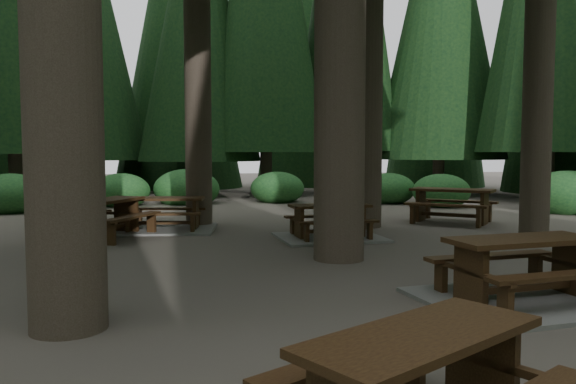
{
  "coord_description": "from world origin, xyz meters",
  "views": [
    {
      "loc": [
        -1.49,
        -8.83,
        1.78
      ],
      "look_at": [
        0.03,
        0.74,
        1.1
      ],
      "focal_mm": 35.0,
      "sensor_mm": 36.0,
      "label": 1
    }
  ],
  "objects": [
    {
      "name": "shrub_ring",
      "position": [
        0.7,
        0.75,
        0.4
      ],
      "size": [
        23.86,
        24.64,
        1.49
      ],
      "color": "#1A4E26",
      "rests_on": "ground"
    },
    {
      "name": "picnic_table_a",
      "position": [
        2.28,
        -2.78,
        0.26
      ],
      "size": [
        2.56,
        2.22,
        0.78
      ],
      "rotation": [
        0.0,
        0.0,
        0.15
      ],
      "color": "gray",
      "rests_on": "ground"
    },
    {
      "name": "picnic_table_c",
      "position": [
        1.17,
        2.43,
        0.23
      ],
      "size": [
        2.25,
        1.92,
        0.71
      ],
      "rotation": [
        0.0,
        0.0,
        0.09
      ],
      "color": "gray",
      "rests_on": "ground"
    },
    {
      "name": "picnic_table_d",
      "position": [
        4.85,
        4.55,
        0.58
      ],
      "size": [
        2.57,
        2.52,
        0.87
      ],
      "rotation": [
        0.0,
        0.0,
        -0.68
      ],
      "color": "black",
      "rests_on": "ground"
    },
    {
      "name": "ground",
      "position": [
        0.0,
        0.0,
        0.0
      ],
      "size": [
        80.0,
        80.0,
        0.0
      ],
      "primitive_type": "plane",
      "color": "#4C463E",
      "rests_on": "ground"
    },
    {
      "name": "picnic_table_e",
      "position": [
        -0.19,
        -5.73,
        0.48
      ],
      "size": [
        2.12,
        2.01,
        0.72
      ],
      "rotation": [
        0.0,
        0.0,
        0.55
      ],
      "color": "black",
      "rests_on": "ground"
    },
    {
      "name": "picnic_table_f",
      "position": [
        -2.28,
        4.25,
        0.26
      ],
      "size": [
        2.44,
        2.09,
        0.76
      ],
      "rotation": [
        0.0,
        0.0,
        -0.11
      ],
      "color": "gray",
      "rests_on": "ground"
    },
    {
      "name": "picnic_table_b",
      "position": [
        -3.42,
        3.22,
        0.54
      ],
      "size": [
        2.18,
        2.35,
        0.81
      ],
      "rotation": [
        0.0,
        0.0,
        1.12
      ],
      "color": "black",
      "rests_on": "ground"
    }
  ]
}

